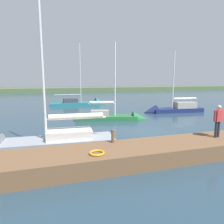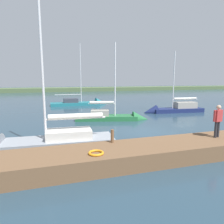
# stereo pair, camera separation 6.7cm
# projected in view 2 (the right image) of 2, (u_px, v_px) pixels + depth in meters

# --- Properties ---
(ground_plane) EXTENTS (200.00, 200.00, 0.00)m
(ground_plane) POSITION_uv_depth(u_px,v_px,m) (144.00, 131.00, 15.14)
(ground_plane) COLOR #263D4C
(far_shoreline) EXTENTS (180.00, 8.00, 2.40)m
(far_shoreline) POSITION_uv_depth(u_px,v_px,m) (72.00, 91.00, 66.30)
(far_shoreline) COLOR #4C603D
(far_shoreline) RESTS_ON ground_plane
(dock_pier) EXTENTS (25.03, 2.36, 0.78)m
(dock_pier) POSITION_uv_depth(u_px,v_px,m) (187.00, 148.00, 10.28)
(dock_pier) COLOR brown
(dock_pier) RESTS_ON ground_plane
(mooring_post_near) EXTENTS (0.16, 0.16, 0.66)m
(mooring_post_near) POSITION_uv_depth(u_px,v_px,m) (112.00, 136.00, 9.88)
(mooring_post_near) COLOR brown
(mooring_post_near) RESTS_ON dock_pier
(life_ring_buoy) EXTENTS (0.66, 0.66, 0.10)m
(life_ring_buoy) POSITION_uv_depth(u_px,v_px,m) (96.00, 153.00, 8.39)
(life_ring_buoy) COLOR orange
(life_ring_buoy) RESTS_ON dock_pier
(sailboat_far_right) EXTENTS (7.39, 2.31, 7.83)m
(sailboat_far_right) POSITION_uv_depth(u_px,v_px,m) (171.00, 110.00, 23.82)
(sailboat_far_right) COLOR navy
(sailboat_far_right) RESTS_ON ground_plane
(sailboat_inner_slip) EXTENTS (8.68, 2.21, 10.07)m
(sailboat_inner_slip) POSITION_uv_depth(u_px,v_px,m) (84.00, 104.00, 30.70)
(sailboat_inner_slip) COLOR #1E6B75
(sailboat_inner_slip) RESTS_ON ground_plane
(sailboat_behind_pier) EXTENTS (7.90, 2.31, 8.71)m
(sailboat_behind_pier) POSITION_uv_depth(u_px,v_px,m) (37.00, 146.00, 11.24)
(sailboat_behind_pier) COLOR gray
(sailboat_behind_pier) RESTS_ON ground_plane
(sailboat_near_dock) EXTENTS (7.14, 3.33, 8.02)m
(sailboat_near_dock) POSITION_uv_depth(u_px,v_px,m) (116.00, 118.00, 19.38)
(sailboat_near_dock) COLOR #236638
(sailboat_near_dock) RESTS_ON ground_plane
(person_on_dock) EXTENTS (0.65, 0.31, 1.76)m
(person_on_dock) POSITION_uv_depth(u_px,v_px,m) (218.00, 119.00, 10.66)
(person_on_dock) COLOR #28282D
(person_on_dock) RESTS_ON dock_pier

